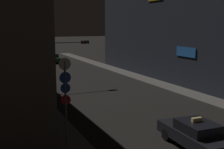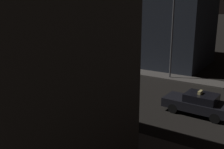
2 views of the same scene
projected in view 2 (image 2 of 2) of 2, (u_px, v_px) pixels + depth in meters
The scene contains 4 objects.
sidewalk_right at pixel (45, 58), 35.60m from camera, with size 2.05×58.37×0.13m, color #5B5651.
taxi at pixel (198, 103), 17.82m from camera, with size 2.02×4.53×1.62m.
sign_pole_left at pixel (116, 90), 13.89m from camera, with size 0.60×0.10×4.49m.
street_lamp_near_block at pixel (173, 18), 24.74m from camera, with size 0.52×0.52×8.27m.
Camera 2 is at (-17.93, 0.78, 7.22)m, focal length 43.55 mm.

